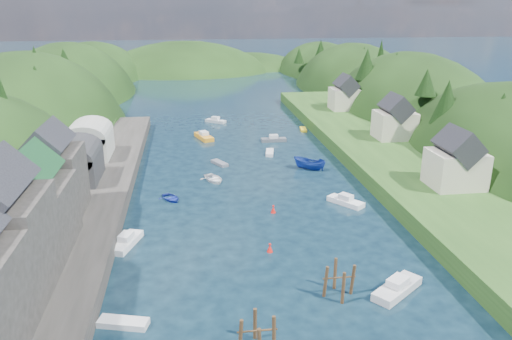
{
  "coord_description": "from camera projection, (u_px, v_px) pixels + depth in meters",
  "views": [
    {
      "loc": [
        -9.21,
        -38.89,
        26.79
      ],
      "look_at": [
        0.0,
        28.0,
        4.0
      ],
      "focal_mm": 35.0,
      "sensor_mm": 36.0,
      "label": 1
    }
  ],
  "objects": [
    {
      "name": "channel_buoy_far",
      "position": [
        273.0,
        209.0,
        66.66
      ],
      "size": [
        0.7,
        0.7,
        1.1
      ],
      "color": "red",
      "rests_on": "ground"
    },
    {
      "name": "quay_left",
      "position": [
        73.0,
        222.0,
        61.61
      ],
      "size": [
        12.0,
        110.0,
        2.0
      ],
      "primitive_type": "cube",
      "color": "#2D2B28",
      "rests_on": "ground"
    },
    {
      "name": "hillside_right",
      "position": [
        408.0,
        146.0,
        124.85
      ],
      "size": [
        36.0,
        245.56,
        48.0
      ],
      "color": "black",
      "rests_on": "ground"
    },
    {
      "name": "boat_sheds",
      "position": [
        82.0,
        147.0,
        77.82
      ],
      "size": [
        7.0,
        21.0,
        7.5
      ],
      "color": "#2D2D30",
      "rests_on": "quay_left"
    },
    {
      "name": "quayside_buildings",
      "position": [
        13.0,
        224.0,
        46.63
      ],
      "size": [
        8.0,
        35.84,
        12.9
      ],
      "color": "#2D2B28",
      "rests_on": "quay_left"
    },
    {
      "name": "terrace_left_grass",
      "position": [
        13.0,
        223.0,
        60.63
      ],
      "size": [
        12.0,
        110.0,
        2.5
      ],
      "primitive_type": "cube",
      "color": "#234719",
      "rests_on": "ground"
    },
    {
      "name": "piling_cluster_far",
      "position": [
        339.0,
        283.0,
        47.58
      ],
      "size": [
        3.19,
        2.98,
        3.82
      ],
      "color": "#382314",
      "rests_on": "ground"
    },
    {
      "name": "far_hills",
      "position": [
        212.0,
        95.0,
        213.2
      ],
      "size": [
        103.0,
        68.0,
        44.0
      ],
      "color": "black",
      "rests_on": "ground"
    },
    {
      "name": "piling_cluster_near",
      "position": [
        257.0,
        337.0,
        40.12
      ],
      "size": [
        3.28,
        3.06,
        3.6
      ],
      "color": "#382314",
      "rests_on": "ground"
    },
    {
      "name": "hill_trees",
      "position": [
        231.0,
        81.0,
        103.89
      ],
      "size": [
        92.24,
        151.12,
        12.74
      ],
      "color": "black",
      "rests_on": "ground"
    },
    {
      "name": "channel_buoy_near",
      "position": [
        270.0,
        248.0,
        56.19
      ],
      "size": [
        0.7,
        0.7,
        1.1
      ],
      "color": "red",
      "rests_on": "ground"
    },
    {
      "name": "moored_boats",
      "position": [
        257.0,
        201.0,
        69.08
      ],
      "size": [
        35.22,
        92.92,
        2.16
      ],
      "color": "slate",
      "rests_on": "ground"
    },
    {
      "name": "hillside_left",
      "position": [
        32.0,
        163.0,
        113.41
      ],
      "size": [
        44.0,
        245.56,
        52.0
      ],
      "color": "black",
      "rests_on": "ground"
    },
    {
      "name": "terrace_right",
      "position": [
        389.0,
        157.0,
        86.66
      ],
      "size": [
        16.0,
        120.0,
        2.4
      ],
      "primitive_type": "cube",
      "color": "#234719",
      "rests_on": "ground"
    },
    {
      "name": "right_bank_cottages",
      "position": [
        389.0,
        120.0,
        93.38
      ],
      "size": [
        9.0,
        59.24,
        8.41
      ],
      "color": "beige",
      "rests_on": "terrace_right"
    },
    {
      "name": "ground",
      "position": [
        240.0,
        153.0,
        93.19
      ],
      "size": [
        600.0,
        600.0,
        0.0
      ],
      "primitive_type": "plane",
      "color": "black",
      "rests_on": "ground"
    }
  ]
}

